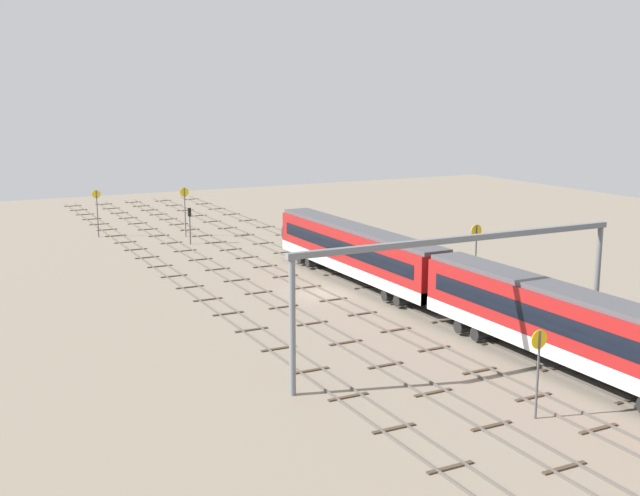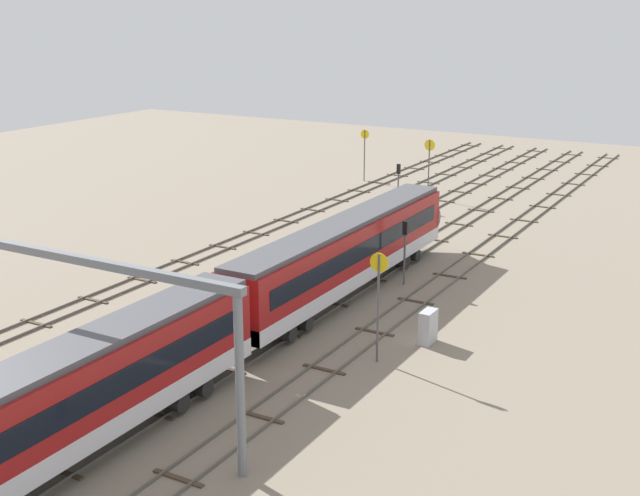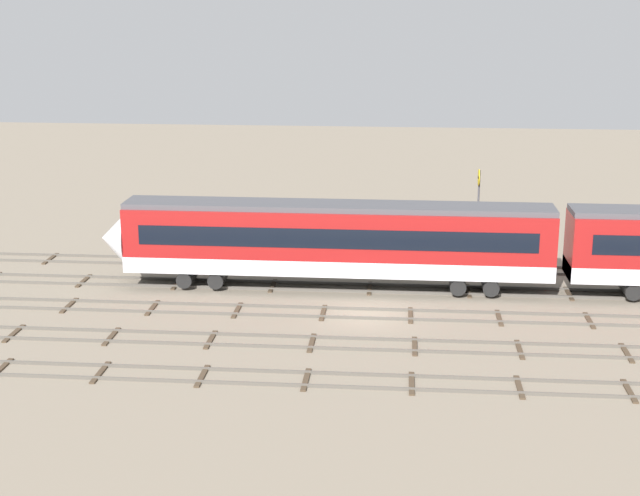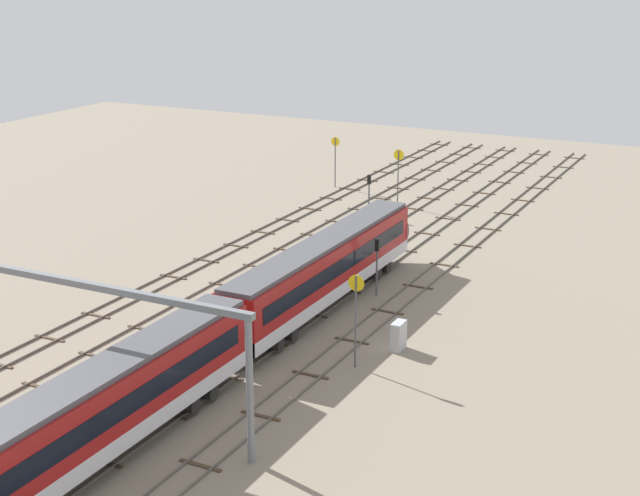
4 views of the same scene
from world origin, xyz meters
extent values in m
plane|color=gray|center=(0.00, 0.00, 0.00)|extent=(144.26, 144.26, 0.00)
cube|color=#59544C|center=(0.00, -9.57, 0.08)|extent=(128.26, 0.07, 0.16)
cube|color=#59544C|center=(0.00, -8.13, 0.08)|extent=(128.26, 0.07, 0.16)
cube|color=#473828|center=(-20.41, -8.85, 0.04)|extent=(0.24, 2.40, 0.08)
cube|color=#473828|center=(-14.58, -8.85, 0.04)|extent=(0.24, 2.40, 0.08)
cube|color=#473828|center=(-8.75, -8.85, 0.04)|extent=(0.24, 2.40, 0.08)
cube|color=#473828|center=(-2.92, -8.85, 0.04)|extent=(0.24, 2.40, 0.08)
cube|color=#473828|center=(2.92, -8.85, 0.04)|extent=(0.24, 2.40, 0.08)
cube|color=#473828|center=(8.75, -8.85, 0.04)|extent=(0.24, 2.40, 0.08)
cube|color=#473828|center=(14.58, -8.85, 0.04)|extent=(0.24, 2.40, 0.08)
cube|color=#473828|center=(20.41, -8.85, 0.04)|extent=(0.24, 2.40, 0.08)
cube|color=#473828|center=(26.24, -8.85, 0.04)|extent=(0.24, 2.40, 0.08)
cube|color=#473828|center=(32.07, -8.85, 0.04)|extent=(0.24, 2.40, 0.08)
cube|color=#473828|center=(37.90, -8.85, 0.04)|extent=(0.24, 2.40, 0.08)
cube|color=#473828|center=(43.73, -8.85, 0.04)|extent=(0.24, 2.40, 0.08)
cube|color=#473828|center=(49.56, -8.85, 0.04)|extent=(0.24, 2.40, 0.08)
cube|color=#473828|center=(55.39, -8.85, 0.04)|extent=(0.24, 2.40, 0.08)
cube|color=#473828|center=(61.22, -8.85, 0.04)|extent=(0.24, 2.40, 0.08)
cube|color=#59544C|center=(0.00, -5.14, 0.08)|extent=(128.26, 0.07, 0.16)
cube|color=#59544C|center=(0.00, -3.71, 0.08)|extent=(128.26, 0.07, 0.16)
cube|color=#473828|center=(-22.31, -4.42, 0.04)|extent=(0.24, 2.40, 0.08)
cube|color=#473828|center=(-16.73, -4.42, 0.04)|extent=(0.24, 2.40, 0.08)
cube|color=#473828|center=(-11.15, -4.42, 0.04)|extent=(0.24, 2.40, 0.08)
cube|color=#473828|center=(-5.58, -4.42, 0.04)|extent=(0.24, 2.40, 0.08)
cube|color=#473828|center=(0.00, -4.42, 0.04)|extent=(0.24, 2.40, 0.08)
cube|color=#473828|center=(5.58, -4.42, 0.04)|extent=(0.24, 2.40, 0.08)
cube|color=#473828|center=(11.15, -4.42, 0.04)|extent=(0.24, 2.40, 0.08)
cube|color=#473828|center=(16.73, -4.42, 0.04)|extent=(0.24, 2.40, 0.08)
cube|color=#473828|center=(22.31, -4.42, 0.04)|extent=(0.24, 2.40, 0.08)
cube|color=#473828|center=(27.88, -4.42, 0.04)|extent=(0.24, 2.40, 0.08)
cube|color=#473828|center=(33.46, -4.42, 0.04)|extent=(0.24, 2.40, 0.08)
cube|color=#473828|center=(39.04, -4.42, 0.04)|extent=(0.24, 2.40, 0.08)
cube|color=#473828|center=(44.61, -4.42, 0.04)|extent=(0.24, 2.40, 0.08)
cube|color=#473828|center=(50.19, -4.42, 0.04)|extent=(0.24, 2.40, 0.08)
cube|color=#473828|center=(55.77, -4.42, 0.04)|extent=(0.24, 2.40, 0.08)
cube|color=#473828|center=(61.34, -4.42, 0.04)|extent=(0.24, 2.40, 0.08)
cube|color=#59544C|center=(0.00, -0.72, 0.08)|extent=(128.26, 0.07, 0.16)
cube|color=#59544C|center=(0.00, 0.72, 0.08)|extent=(128.26, 0.07, 0.16)
cube|color=#473828|center=(-20.61, 0.00, 0.04)|extent=(0.24, 2.40, 0.08)
cube|color=#473828|center=(-16.03, 0.00, 0.04)|extent=(0.24, 2.40, 0.08)
cube|color=#473828|center=(-11.45, 0.00, 0.04)|extent=(0.24, 2.40, 0.08)
cube|color=#473828|center=(-6.87, 0.00, 0.04)|extent=(0.24, 2.40, 0.08)
cube|color=#473828|center=(-2.29, 0.00, 0.04)|extent=(0.24, 2.40, 0.08)
cube|color=#473828|center=(2.29, 0.00, 0.04)|extent=(0.24, 2.40, 0.08)
cube|color=#473828|center=(6.87, 0.00, 0.04)|extent=(0.24, 2.40, 0.08)
cube|color=#473828|center=(11.45, 0.00, 0.04)|extent=(0.24, 2.40, 0.08)
cube|color=#473828|center=(16.03, 0.00, 0.04)|extent=(0.24, 2.40, 0.08)
cube|color=#473828|center=(20.61, 0.00, 0.04)|extent=(0.24, 2.40, 0.08)
cube|color=#473828|center=(25.19, 0.00, 0.04)|extent=(0.24, 2.40, 0.08)
cube|color=#473828|center=(29.78, 0.00, 0.04)|extent=(0.24, 2.40, 0.08)
cube|color=#473828|center=(34.36, 0.00, 0.04)|extent=(0.24, 2.40, 0.08)
cube|color=#473828|center=(38.94, 0.00, 0.04)|extent=(0.24, 2.40, 0.08)
cube|color=#473828|center=(43.52, 0.00, 0.04)|extent=(0.24, 2.40, 0.08)
cube|color=#473828|center=(48.10, 0.00, 0.04)|extent=(0.24, 2.40, 0.08)
cube|color=#473828|center=(52.68, 0.00, 0.04)|extent=(0.24, 2.40, 0.08)
cube|color=#473828|center=(57.26, 0.00, 0.04)|extent=(0.24, 2.40, 0.08)
cube|color=#473828|center=(61.84, 0.00, 0.04)|extent=(0.24, 2.40, 0.08)
cube|color=#59544C|center=(0.00, 3.71, 0.08)|extent=(128.26, 0.07, 0.16)
cube|color=#59544C|center=(0.00, 5.14, 0.08)|extent=(128.26, 0.07, 0.16)
cube|color=#473828|center=(-17.27, 4.42, 0.04)|extent=(0.24, 2.40, 0.08)
cube|color=#473828|center=(-12.33, 4.42, 0.04)|extent=(0.24, 2.40, 0.08)
cube|color=#473828|center=(-7.40, 4.42, 0.04)|extent=(0.24, 2.40, 0.08)
cube|color=#473828|center=(-2.47, 4.42, 0.04)|extent=(0.24, 2.40, 0.08)
cube|color=#473828|center=(2.47, 4.42, 0.04)|extent=(0.24, 2.40, 0.08)
cube|color=#473828|center=(7.40, 4.42, 0.04)|extent=(0.24, 2.40, 0.08)
cube|color=#473828|center=(12.33, 4.42, 0.04)|extent=(0.24, 2.40, 0.08)
cube|color=#473828|center=(17.27, 4.42, 0.04)|extent=(0.24, 2.40, 0.08)
cube|color=#473828|center=(22.20, 4.42, 0.04)|extent=(0.24, 2.40, 0.08)
cube|color=#473828|center=(27.13, 4.42, 0.04)|extent=(0.24, 2.40, 0.08)
cube|color=#473828|center=(32.07, 4.42, 0.04)|extent=(0.24, 2.40, 0.08)
cube|color=#473828|center=(37.00, 4.42, 0.04)|extent=(0.24, 2.40, 0.08)
cube|color=#473828|center=(41.93, 4.42, 0.04)|extent=(0.24, 2.40, 0.08)
cube|color=#473828|center=(46.87, 4.42, 0.04)|extent=(0.24, 2.40, 0.08)
cube|color=#473828|center=(51.80, 4.42, 0.04)|extent=(0.24, 2.40, 0.08)
cube|color=#473828|center=(56.73, 4.42, 0.04)|extent=(0.24, 2.40, 0.08)
cube|color=#473828|center=(61.67, 4.42, 0.04)|extent=(0.24, 2.40, 0.08)
cube|color=#59544C|center=(0.00, 8.13, 0.08)|extent=(128.26, 0.07, 0.16)
cube|color=#59544C|center=(0.00, 9.57, 0.08)|extent=(128.26, 0.07, 0.16)
cube|color=#473828|center=(-11.45, 8.85, 0.04)|extent=(0.24, 2.40, 0.08)
cube|color=#473828|center=(-6.87, 8.85, 0.04)|extent=(0.24, 2.40, 0.08)
cube|color=#473828|center=(-2.29, 8.85, 0.04)|extent=(0.24, 2.40, 0.08)
cube|color=#473828|center=(2.29, 8.85, 0.04)|extent=(0.24, 2.40, 0.08)
cube|color=#473828|center=(6.87, 8.85, 0.04)|extent=(0.24, 2.40, 0.08)
cube|color=#473828|center=(11.45, 8.85, 0.04)|extent=(0.24, 2.40, 0.08)
cube|color=#473828|center=(16.03, 8.85, 0.04)|extent=(0.24, 2.40, 0.08)
cube|color=#473828|center=(20.61, 8.85, 0.04)|extent=(0.24, 2.40, 0.08)
cube|color=#473828|center=(25.19, 8.85, 0.04)|extent=(0.24, 2.40, 0.08)
cube|color=#473828|center=(29.78, 8.85, 0.04)|extent=(0.24, 2.40, 0.08)
cube|color=#473828|center=(34.36, 8.85, 0.04)|extent=(0.24, 2.40, 0.08)
cube|color=#473828|center=(38.94, 8.85, 0.04)|extent=(0.24, 2.40, 0.08)
cube|color=#473828|center=(43.52, 8.85, 0.04)|extent=(0.24, 2.40, 0.08)
cube|color=#473828|center=(48.10, 8.85, 0.04)|extent=(0.24, 2.40, 0.08)
cube|color=#473828|center=(52.68, 8.85, 0.04)|extent=(0.24, 2.40, 0.08)
cube|color=#473828|center=(57.26, 8.85, 0.04)|extent=(0.24, 2.40, 0.08)
cube|color=#473828|center=(61.84, 8.85, 0.04)|extent=(0.24, 2.40, 0.08)
cube|color=maroon|center=(1.87, -4.42, 2.86)|extent=(24.00, 2.90, 3.60)
cube|color=silver|center=(1.87, -4.42, 1.51)|extent=(24.00, 2.94, 0.90)
cube|color=#4C4C51|center=(1.87, -4.42, 4.81)|extent=(24.00, 2.50, 0.30)
cube|color=black|center=(1.87, -5.88, 3.29)|extent=(22.00, 0.04, 1.10)
cube|color=black|center=(1.87, -2.96, 3.29)|extent=(22.00, 0.04, 1.10)
cylinder|color=black|center=(-6.71, -4.42, 0.61)|extent=(0.90, 2.70, 0.90)
cylinder|color=black|center=(-4.91, -4.42, 0.61)|extent=(0.90, 2.70, 0.90)
cylinder|color=black|center=(8.65, -4.42, 0.61)|extent=(0.90, 2.70, 0.90)
cylinder|color=black|center=(10.45, -4.42, 0.61)|extent=(0.90, 2.70, 0.90)
cube|color=maroon|center=(-22.93, -4.42, 2.86)|extent=(24.00, 2.90, 3.60)
cube|color=silver|center=(-22.93, -4.42, 1.51)|extent=(24.00, 2.94, 0.90)
cube|color=#4C4C51|center=(-22.93, -4.42, 4.81)|extent=(24.00, 2.50, 0.30)
cube|color=black|center=(-22.93, -5.88, 3.29)|extent=(22.00, 0.04, 1.10)
cube|color=black|center=(-22.93, -2.96, 3.29)|extent=(22.00, 0.04, 1.10)
cylinder|color=black|center=(-16.15, -4.42, 0.61)|extent=(0.90, 2.70, 0.90)
cylinder|color=black|center=(-14.35, -4.42, 0.61)|extent=(0.90, 2.70, 0.90)
cone|color=silver|center=(14.67, -4.42, 2.68)|extent=(1.60, 3.24, 3.24)
cylinder|color=slate|center=(-18.92, -10.87, 3.76)|extent=(0.36, 0.36, 7.52)
cube|color=slate|center=(-18.92, 0.24, 7.70)|extent=(0.40, 22.81, 0.35)
cylinder|color=#4C4C51|center=(34.63, 10.71, 2.68)|extent=(0.12, 0.12, 5.35)
cylinder|color=yellow|center=(34.67, 10.71, 4.93)|extent=(0.05, 0.95, 0.95)
cube|color=black|center=(34.70, 10.71, 4.93)|extent=(0.02, 0.43, 0.12)
cylinder|color=#4C4C51|center=(30.38, 1.75, 2.80)|extent=(0.12, 0.12, 5.59)
cylinder|color=yellow|center=(30.42, 1.75, 5.12)|extent=(0.05, 1.05, 1.05)
cube|color=black|center=(30.45, 1.75, 5.12)|extent=(0.02, 0.47, 0.12)
cylinder|color=#4C4C51|center=(-6.44, -10.70, 2.91)|extent=(0.12, 0.12, 5.83)
cylinder|color=yellow|center=(-6.40, -10.70, 5.37)|extent=(0.05, 1.01, 1.01)
cube|color=black|center=(-6.37, -10.70, 5.37)|extent=(0.02, 0.46, 0.12)
cylinder|color=#4C4C51|center=(5.68, -6.80, 1.71)|extent=(0.14, 0.14, 3.43)
cube|color=black|center=(5.68, -6.80, 3.88)|extent=(0.20, 0.32, 0.90)
sphere|color=green|center=(5.79, -6.80, 4.07)|extent=(0.20, 0.20, 0.20)
sphere|color=#262626|center=(5.79, -6.80, 3.68)|extent=(0.20, 0.20, 0.20)
cylinder|color=#4C4C51|center=(25.61, 2.73, 1.55)|extent=(0.14, 0.14, 3.09)
cube|color=black|center=(25.61, 2.73, 3.54)|extent=(0.20, 0.32, 0.90)
sphere|color=green|center=(25.72, 2.73, 3.74)|extent=(0.20, 0.20, 0.20)
sphere|color=#262626|center=(25.72, 2.73, 3.34)|extent=(0.20, 0.20, 0.20)
cube|color=#B2B7BC|center=(-2.82, -12.02, 0.93)|extent=(1.29, 0.65, 1.86)
cube|color=#333333|center=(-2.17, -12.02, 1.21)|extent=(0.02, 0.46, 0.24)
camera|label=1|loc=(-55.46, 28.38, 16.05)|focal=44.11mm
camera|label=2|loc=(-42.71, -27.90, 17.84)|focal=46.90mm
camera|label=3|loc=(-1.61, 46.19, 16.21)|focal=52.30mm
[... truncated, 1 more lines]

